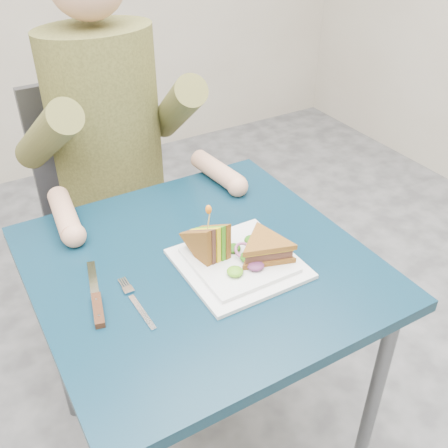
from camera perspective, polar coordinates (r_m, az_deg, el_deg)
ground at (r=1.78m, az=-1.95°, el=-22.72°), size 4.00×4.00×0.00m
table at (r=1.28m, az=-2.52°, el=-6.83°), size 0.75×0.75×0.73m
chair at (r=1.88m, az=-12.58°, el=3.07°), size 0.42×0.40×0.93m
diner at (r=1.62m, az=-12.89°, el=12.62°), size 0.54×0.59×0.74m
plate at (r=1.21m, az=1.61°, el=-4.19°), size 0.26×0.26×0.02m
sandwich_flat at (r=1.20m, az=4.51°, el=-2.65°), size 0.18×0.18×0.05m
sandwich_upright at (r=1.19m, az=-1.62°, el=-2.12°), size 0.09×0.14×0.14m
fork at (r=1.13m, az=-9.45°, el=-8.57°), size 0.02×0.18×0.01m
knife at (r=1.14m, az=-13.65°, el=-8.45°), size 0.07×0.22×0.02m
toothpick at (r=1.16m, az=-1.67°, el=0.42°), size 0.01×0.01×0.06m
toothpick_frill at (r=1.14m, az=-1.69°, el=1.59°), size 0.01×0.01×0.02m
lettuce_spill at (r=1.21m, az=1.58°, el=-3.08°), size 0.15×0.13×0.02m
onion_ring at (r=1.20m, az=2.11°, el=-2.87°), size 0.04×0.04×0.02m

